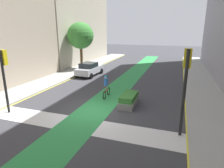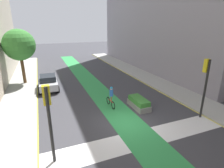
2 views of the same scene
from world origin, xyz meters
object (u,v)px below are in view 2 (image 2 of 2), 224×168
(car_silver_left_far, at_px, (48,82))
(street_tree_near, at_px, (19,45))
(median_planter, at_px, (139,103))
(cyclist_in_lane, at_px, (111,96))
(traffic_signal_near_left, at_px, (48,110))
(traffic_signal_near_right, at_px, (206,78))

(car_silver_left_far, bearing_deg, street_tree_near, 131.14)
(median_planter, bearing_deg, cyclist_in_lane, 154.53)
(cyclist_in_lane, bearing_deg, traffic_signal_near_left, -137.05)
(traffic_signal_near_right, bearing_deg, car_silver_left_far, 133.77)
(traffic_signal_near_left, xyz_separation_m, median_planter, (7.22, 3.72, -2.48))
(traffic_signal_near_left, xyz_separation_m, cyclist_in_lane, (5.09, 4.74, -1.91))
(traffic_signal_near_left, height_order, cyclist_in_lane, traffic_signal_near_left)
(street_tree_near, bearing_deg, traffic_signal_near_right, -46.76)
(cyclist_in_lane, xyz_separation_m, median_planter, (2.14, -1.02, -0.57))
(traffic_signal_near_left, height_order, median_planter, traffic_signal_near_left)
(median_planter, bearing_deg, traffic_signal_near_right, -40.88)
(street_tree_near, bearing_deg, car_silver_left_far, -48.86)
(traffic_signal_near_left, xyz_separation_m, street_tree_near, (-2.10, 14.33, 1.66))
(traffic_signal_near_right, height_order, median_planter, traffic_signal_near_right)
(cyclist_in_lane, relative_size, median_planter, 0.79)
(car_silver_left_far, xyz_separation_m, cyclist_in_lane, (4.68, -6.73, 0.17))
(cyclist_in_lane, bearing_deg, car_silver_left_far, 124.81)
(traffic_signal_near_left, bearing_deg, street_tree_near, 98.32)
(car_silver_left_far, bearing_deg, traffic_signal_near_right, -46.23)
(cyclist_in_lane, height_order, street_tree_near, street_tree_near)
(car_silver_left_far, xyz_separation_m, median_planter, (6.82, -7.75, -0.40))
(street_tree_near, bearing_deg, cyclist_in_lane, -53.18)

